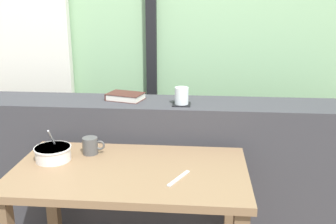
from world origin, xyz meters
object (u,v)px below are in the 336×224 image
(breakfast_table, at_px, (130,192))
(juice_glass, at_px, (182,97))
(coaster_square, at_px, (182,104))
(soup_bowl, at_px, (53,153))
(closed_book, at_px, (125,96))
(fork_utensil, at_px, (179,178))
(ceramic_mug, at_px, (91,146))

(breakfast_table, distance_m, juice_glass, 0.62)
(breakfast_table, relative_size, coaster_square, 10.78)
(soup_bowl, bearing_deg, breakfast_table, -9.87)
(breakfast_table, relative_size, juice_glass, 11.45)
(juice_glass, xyz_separation_m, closed_book, (-0.33, 0.08, -0.03))
(coaster_square, distance_m, closed_book, 0.34)
(soup_bowl, bearing_deg, closed_book, 62.06)
(closed_book, distance_m, fork_utensil, 0.76)
(closed_book, height_order, soup_bowl, closed_book)
(breakfast_table, height_order, fork_utensil, fork_utensil)
(breakfast_table, xyz_separation_m, coaster_square, (0.21, 0.48, 0.30))
(juice_glass, distance_m, ceramic_mug, 0.57)
(soup_bowl, bearing_deg, fork_utensil, -13.73)
(juice_glass, distance_m, soup_bowl, 0.75)
(coaster_square, bearing_deg, juice_glass, 90.00)
(fork_utensil, xyz_separation_m, ceramic_mug, (-0.46, 0.24, 0.04))
(closed_book, xyz_separation_m, fork_utensil, (0.35, -0.64, -0.19))
(juice_glass, bearing_deg, breakfast_table, -113.78)
(coaster_square, bearing_deg, breakfast_table, -113.78)
(breakfast_table, height_order, soup_bowl, soup_bowl)
(coaster_square, relative_size, ceramic_mug, 0.88)
(juice_glass, bearing_deg, coaster_square, -90.00)
(juice_glass, bearing_deg, soup_bowl, -145.42)
(breakfast_table, distance_m, ceramic_mug, 0.32)
(juice_glass, xyz_separation_m, fork_utensil, (0.02, -0.56, -0.22))
(coaster_square, distance_m, fork_utensil, 0.59)
(coaster_square, relative_size, juice_glass, 1.06)
(breakfast_table, relative_size, soup_bowl, 6.14)
(soup_bowl, height_order, ceramic_mug, soup_bowl)
(juice_glass, xyz_separation_m, ceramic_mug, (-0.44, -0.32, -0.18))
(soup_bowl, relative_size, fork_utensil, 1.03)
(closed_book, distance_m, ceramic_mug, 0.44)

